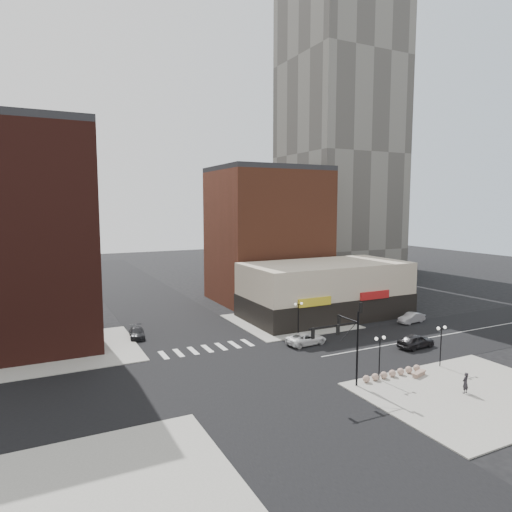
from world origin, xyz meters
TOP-DOWN VIEW (x-y plane):
  - ground at (0.00, 0.00)m, footprint 240.00×240.00m
  - road_ew at (0.00, 0.00)m, footprint 200.00×14.00m
  - road_ns at (0.00, 0.00)m, footprint 14.00×200.00m
  - sidewalk_nw at (-14.50, 14.50)m, footprint 15.00×15.00m
  - sidewalk_ne at (14.50, 14.50)m, footprint 15.00×15.00m
  - sidewalk_se at (16.00, -14.00)m, footprint 18.00×14.00m
  - sidewalk_sw at (-14.50, -14.50)m, footprint 15.00×15.00m
  - building_nw at (-19.00, 18.50)m, footprint 16.00×15.00m
  - building_ne_midrise at (19.00, 29.50)m, footprint 18.00×15.00m
  - tower_near at (40.00, 38.00)m, footprint 20.00×20.00m
  - tower_far at (60.00, 56.00)m, footprint 18.00×18.00m
  - building_ne_row at (21.00, 15.00)m, footprint 24.20×12.20m
  - traffic_signal at (7.24, -7.83)m, footprint 5.59×3.09m
  - street_lamp_se_a at (11.00, -8.00)m, footprint 1.22×0.32m
  - street_lamp_se_b at (19.00, -8.00)m, footprint 1.22×0.32m
  - street_lamp_ne at (12.00, 8.00)m, footprint 1.22×0.32m
  - bollard_row at (12.65, -8.00)m, footprint 6.96×0.66m
  - white_suv at (10.97, 4.53)m, footprint 5.16×2.66m
  - dark_sedan_east at (21.64, -2.15)m, footprint 4.84×2.20m
  - silver_sedan at (29.56, 6.40)m, footprint 4.42×1.98m
  - dark_sedan_north at (-6.38, 16.28)m, footprint 2.33×4.51m
  - pedestrian at (15.61, -13.73)m, footprint 0.73×0.53m
  - stone_bench at (15.04, -9.00)m, footprint 1.92×1.06m

SIDE VIEW (x-z plane):
  - ground at x=0.00m, z-range 0.00..0.00m
  - road_ew at x=0.00m, z-range 0.00..0.02m
  - road_ns at x=0.00m, z-range 0.00..0.02m
  - sidewalk_nw at x=-14.50m, z-range 0.00..0.12m
  - sidewalk_ne at x=14.50m, z-range 0.00..0.12m
  - sidewalk_se at x=16.00m, z-range 0.00..0.12m
  - sidewalk_sw at x=-14.50m, z-range 0.00..0.12m
  - stone_bench at x=15.04m, z-range 0.13..0.56m
  - bollard_row at x=12.65m, z-range 0.12..0.78m
  - dark_sedan_north at x=-6.38m, z-range 0.00..1.25m
  - white_suv at x=10.97m, z-range 0.00..1.39m
  - silver_sedan at x=29.56m, z-range 0.00..1.41m
  - dark_sedan_east at x=21.64m, z-range 0.00..1.61m
  - pedestrian at x=15.61m, z-range 0.12..1.97m
  - street_lamp_se_a at x=11.00m, z-range 1.21..5.37m
  - street_lamp_se_b at x=19.00m, z-range 1.21..5.37m
  - street_lamp_ne at x=12.00m, z-range 1.21..5.37m
  - building_ne_row at x=21.00m, z-range -0.70..7.30m
  - traffic_signal at x=7.24m, z-range 1.07..8.85m
  - building_ne_midrise at x=19.00m, z-range 0.00..22.00m
  - building_nw at x=-19.00m, z-range 0.00..25.00m
  - tower_far at x=60.00m, z-range 0.00..82.00m
  - tower_near at x=40.00m, z-range 0.00..90.00m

